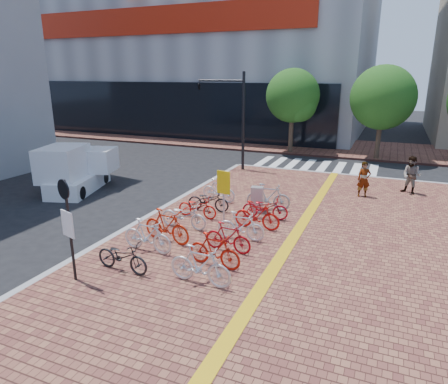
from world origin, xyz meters
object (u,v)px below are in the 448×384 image
at_px(bike_8, 214,250).
at_px(box_truck, 77,170).
at_px(pedestrian_a, 364,179).
at_px(bike_1, 147,236).
at_px(utility_box, 257,199).
at_px(bike_7, 200,265).
at_px(bike_4, 197,207).
at_px(bike_10, 241,226).
at_px(bike_11, 257,215).
at_px(bike_13, 268,197).
at_px(yellow_sign, 223,187).
at_px(bike_5, 208,200).
at_px(bike_6, 219,190).
at_px(bike_2, 167,226).
at_px(notice_sign, 68,218).
at_px(traffic_light_pole, 223,102).
at_px(bike_9, 228,237).
at_px(pedestrian_b, 412,175).
at_px(bike_12, 265,207).
at_px(bike_0, 122,256).
at_px(bike_3, 184,216).

distance_m(bike_8, box_truck, 11.12).
bearing_deg(pedestrian_a, box_truck, -179.51).
bearing_deg(bike_1, utility_box, -18.84).
distance_m(bike_7, utility_box, 6.33).
distance_m(bike_1, bike_4, 3.51).
xyz_separation_m(pedestrian_a, box_truck, (-13.37, -4.05, 0.12)).
relative_size(bike_4, utility_box, 1.56).
xyz_separation_m(bike_8, bike_10, (0.02, 2.19, -0.01)).
bearing_deg(bike_10, bike_11, -13.21).
bearing_deg(pedestrian_a, bike_13, -151.55).
bearing_deg(yellow_sign, bike_5, 138.51).
xyz_separation_m(bike_5, bike_6, (-0.13, 1.39, 0.04)).
bearing_deg(bike_2, pedestrian_a, -25.85).
relative_size(yellow_sign, notice_sign, 0.70).
bearing_deg(traffic_light_pole, bike_10, -63.75).
height_order(bike_2, bike_6, bike_2).
xyz_separation_m(bike_5, bike_8, (2.30, -4.51, 0.05)).
bearing_deg(box_truck, bike_6, 5.88).
height_order(bike_8, bike_11, bike_11).
bearing_deg(traffic_light_pole, bike_8, -68.06).
bearing_deg(bike_9, bike_2, 97.17).
relative_size(bike_7, pedestrian_b, 1.03).
distance_m(utility_box, traffic_light_pole, 9.00).
bearing_deg(bike_1, bike_10, -46.80).
relative_size(bike_13, pedestrian_b, 1.03).
height_order(bike_12, pedestrian_a, pedestrian_a).
bearing_deg(bike_1, bike_4, 2.21).
relative_size(bike_0, bike_9, 1.09).
bearing_deg(notice_sign, bike_9, 46.63).
bearing_deg(bike_11, bike_1, 141.09).
xyz_separation_m(bike_6, bike_9, (2.41, -4.77, -0.02)).
bearing_deg(box_truck, notice_sign, -48.49).
xyz_separation_m(bike_8, bike_12, (0.18, 4.52, -0.04)).
xyz_separation_m(bike_0, yellow_sign, (1.15, 4.84, 0.95)).
relative_size(bike_10, utility_box, 1.57).
bearing_deg(bike_8, bike_3, 50.03).
distance_m(bike_1, bike_10, 3.21).
xyz_separation_m(bike_1, bike_9, (2.40, 1.01, -0.06)).
bearing_deg(box_truck, bike_8, -27.57).
relative_size(bike_8, yellow_sign, 0.85).
bearing_deg(pedestrian_b, pedestrian_a, -119.62).
relative_size(bike_1, traffic_light_pole, 0.32).
bearing_deg(bike_12, bike_3, 121.77).
bearing_deg(bike_10, bike_3, 80.86).
bearing_deg(pedestrian_a, utility_box, -150.79).
bearing_deg(bike_2, pedestrian_b, -29.90).
bearing_deg(bike_7, pedestrian_b, -22.97).
bearing_deg(bike_12, bike_7, 170.47).
bearing_deg(bike_5, yellow_sign, -138.41).
xyz_separation_m(bike_3, box_truck, (-7.52, 2.74, 0.46)).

